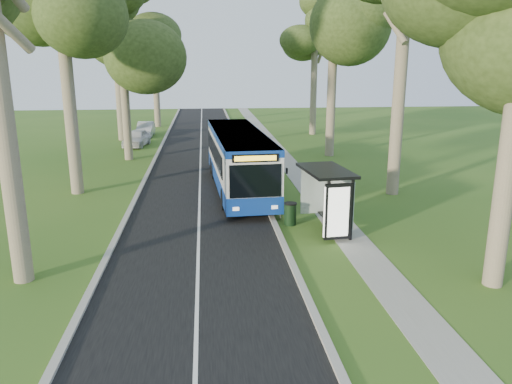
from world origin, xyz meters
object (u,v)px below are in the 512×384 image
Objects in this scene: bus at (238,160)px; car_silver at (146,129)px; car_white at (137,138)px; bus_stop_sign at (281,186)px; bus_shelter at (332,190)px; litter_bin at (290,214)px.

car_silver is (-7.83, 22.41, -1.06)m from bus.
car_silver is (0.13, 6.02, -0.02)m from car_white.
bus is at bearing -70.36° from car_silver.
bus_stop_sign is 3.08m from bus_shelter.
litter_bin is (0.31, -0.96, -1.07)m from bus_stop_sign.
litter_bin is at bearing 129.26° from bus_shelter.
bus_stop_sign reaches higher than litter_bin.
car_silver is at bearing 106.26° from bus.
bus_shelter is at bearing -69.45° from car_silver.
bus is at bearing -55.21° from car_white.
bus_stop_sign is 0.74× the size of bus_shelter.
bus reaches higher than litter_bin.
car_silver is (-9.76, 29.20, 0.19)m from litter_bin.
car_white reaches higher than litter_bin.
bus_stop_sign is 0.59× the size of car_silver.
bus_shelter is at bearing -60.76° from bus_stop_sign.
bus_shelter is (3.44, -8.27, 0.23)m from bus.
bus is 23.77m from car_silver.
bus_shelter is 32.72m from car_silver.
litter_bin is 0.24× the size of car_silver.
bus is 7.16m from litter_bin.
car_white is at bearing 112.93° from bus.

